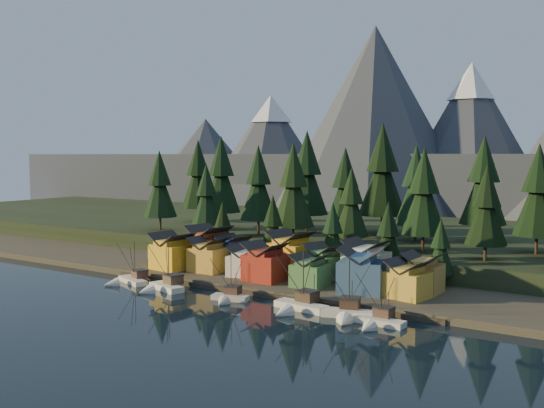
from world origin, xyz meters
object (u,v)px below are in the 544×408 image
Objects in this scene: house_front_1 at (208,254)px; boat_1 at (162,280)px; boat_5 at (347,305)px; house_back_1 at (234,251)px; house_back_0 at (209,245)px; boat_6 at (377,314)px; boat_4 at (297,298)px; house_front_0 at (172,250)px; boat_3 at (228,291)px; boat_0 at (128,275)px.

boat_1 is at bearing -88.67° from house_front_1.
house_back_1 is at bearing 136.65° from boat_5.
boat_5 is 1.17× the size of house_back_0.
house_back_0 is at bearing 127.30° from house_front_1.
boat_6 is at bearing -14.65° from house_back_0.
boat_5 is 46.98m from house_front_1.
house_front_0 is (-43.53, 13.04, 3.79)m from boat_4.
boat_5 reaches higher than house_front_1.
house_back_0 is at bearing 122.96° from boat_3.
boat_0 is 0.89× the size of boat_5.
boat_6 is 62.15m from house_front_0.
house_front_0 is at bearing 141.53° from boat_1.
boat_5 is at bearing -10.01° from boat_3.
boat_3 is 32.89m from house_back_0.
house_front_1 is at bearing -44.25° from house_back_0.
house_back_1 is (-31.26, 21.96, 3.44)m from boat_4.
house_front_1 reaches higher than house_back_1.
boat_5 reaches higher than house_back_1.
house_back_0 is at bearing 94.04° from boat_0.
boat_6 is 53.59m from house_front_1.
boat_1 is 1.01× the size of boat_5.
boat_5 is at bearing -19.43° from house_front_1.
boat_4 reaches higher than house_back_1.
house_back_1 is at bearing 111.63° from boat_3.
house_back_0 is at bearing 119.77° from boat_1.
house_back_1 is at bearing 8.90° from house_back_0.
boat_4 is at bearing -21.39° from house_back_0.
boat_3 is 24.85m from house_front_1.
boat_5 is at bearing 8.52° from boat_4.
boat_0 is 1.05× the size of boat_3.
house_front_1 is at bearing 74.20° from boat_0.
house_front_1 is at bearing 108.28° from boat_1.
house_back_1 is at bearing 77.75° from boat_0.
boat_6 is (50.20, 0.05, -0.42)m from boat_1.
house_back_1 reaches higher than boat_3.
boat_1 reaches higher than boat_6.
boat_3 is 0.96× the size of boat_6.
boat_3 is at bearing -169.77° from boat_4.
house_front_0 is at bearing -109.83° from house_back_0.
boat_4 is 1.18× the size of boat_6.
house_back_1 is (-48.06, 23.27, 3.80)m from boat_6.
boat_5 reaches higher than boat_0.
boat_0 is 55.55m from boat_5.
house_front_0 reaches higher than house_back_1.
house_back_0 is (-49.29, 21.53, 4.44)m from boat_5.
boat_3 is at bearing 18.40° from boat_0.
boat_0 is at bearing -172.96° from boat_4.
boat_4 is 1.21× the size of house_back_0.
boat_6 is at bearing 16.46° from boat_1.
house_back_1 is at bearing 101.16° from boat_1.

